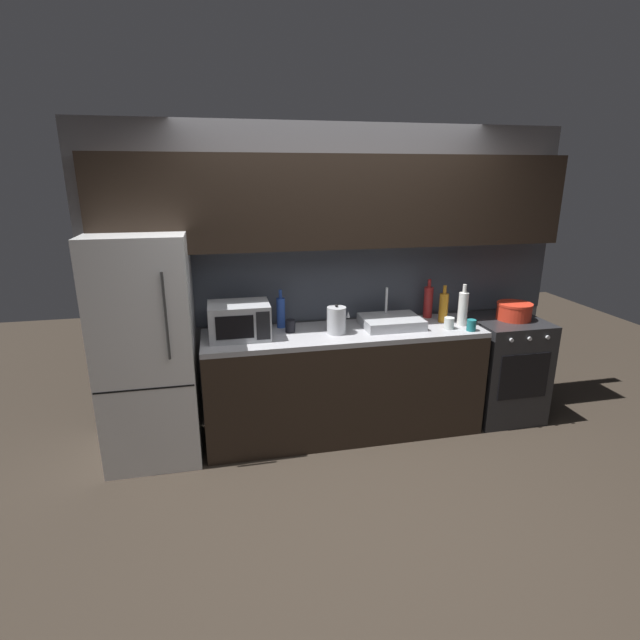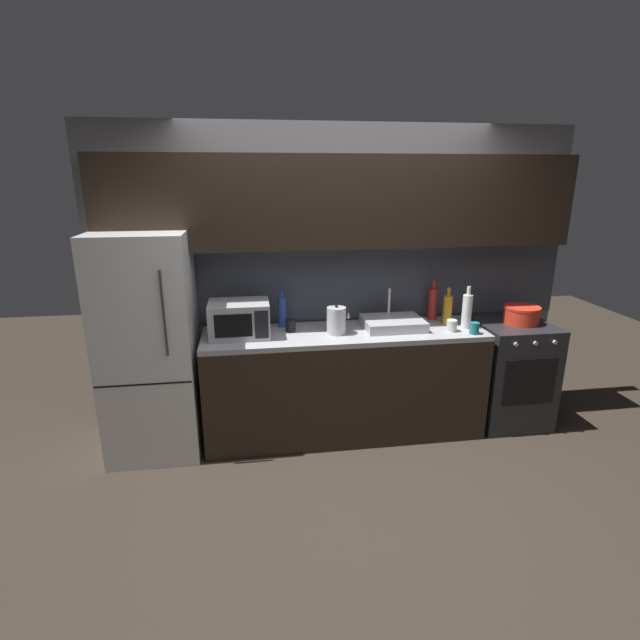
% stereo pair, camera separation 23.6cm
% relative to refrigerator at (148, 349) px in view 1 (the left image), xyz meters
% --- Properties ---
extents(ground_plane, '(10.00, 10.00, 0.00)m').
position_rel_refrigerator_xyz_m(ground_plane, '(1.51, -0.90, -0.86)').
color(ground_plane, '#2D261E').
extents(back_wall, '(4.00, 0.44, 2.50)m').
position_rel_refrigerator_xyz_m(back_wall, '(1.51, 0.30, 0.69)').
color(back_wall, slate).
rests_on(back_wall, ground).
extents(counter_run, '(2.26, 0.60, 0.90)m').
position_rel_refrigerator_xyz_m(counter_run, '(1.51, 0.00, -0.41)').
color(counter_run, black).
rests_on(counter_run, ground).
extents(refrigerator, '(0.68, 0.69, 1.72)m').
position_rel_refrigerator_xyz_m(refrigerator, '(0.00, 0.00, 0.00)').
color(refrigerator, white).
rests_on(refrigerator, ground).
extents(oven_range, '(0.60, 0.62, 0.90)m').
position_rel_refrigerator_xyz_m(oven_range, '(2.98, -0.00, -0.41)').
color(oven_range, '#232326').
rests_on(oven_range, ground).
extents(microwave, '(0.46, 0.35, 0.27)m').
position_rel_refrigerator_xyz_m(microwave, '(0.68, 0.02, 0.18)').
color(microwave, '#A8AAAF').
rests_on(microwave, counter_run).
extents(sink_basin, '(0.48, 0.38, 0.30)m').
position_rel_refrigerator_xyz_m(sink_basin, '(1.91, 0.03, 0.08)').
color(sink_basin, '#ADAFB5').
rests_on(sink_basin, counter_run).
extents(kettle, '(0.18, 0.15, 0.24)m').
position_rel_refrigerator_xyz_m(kettle, '(1.43, -0.04, 0.15)').
color(kettle, '#B7BABF').
rests_on(kettle, counter_run).
extents(wine_bottle_red, '(0.08, 0.08, 0.34)m').
position_rel_refrigerator_xyz_m(wine_bottle_red, '(2.32, 0.22, 0.18)').
color(wine_bottle_red, '#A82323').
rests_on(wine_bottle_red, counter_run).
extents(wine_bottle_white, '(0.08, 0.08, 0.35)m').
position_rel_refrigerator_xyz_m(wine_bottle_white, '(2.50, -0.05, 0.18)').
color(wine_bottle_white, silver).
rests_on(wine_bottle_white, counter_run).
extents(wine_bottle_blue, '(0.07, 0.07, 0.32)m').
position_rel_refrigerator_xyz_m(wine_bottle_blue, '(1.02, 0.20, 0.17)').
color(wine_bottle_blue, '#234299').
rests_on(wine_bottle_blue, counter_run).
extents(wine_bottle_amber, '(0.08, 0.08, 0.31)m').
position_rel_refrigerator_xyz_m(wine_bottle_amber, '(2.39, 0.06, 0.17)').
color(wine_bottle_amber, '#B27019').
rests_on(wine_bottle_amber, counter_run).
extents(mug_dark, '(0.08, 0.08, 0.10)m').
position_rel_refrigerator_xyz_m(mug_dark, '(1.08, 0.06, 0.09)').
color(mug_dark, black).
rests_on(mug_dark, counter_run).
extents(mug_teal, '(0.07, 0.07, 0.09)m').
position_rel_refrigerator_xyz_m(mug_teal, '(2.50, -0.21, 0.09)').
color(mug_teal, '#19666B').
rests_on(mug_teal, counter_run).
extents(mug_clear, '(0.08, 0.08, 0.09)m').
position_rel_refrigerator_xyz_m(mug_clear, '(2.35, -0.12, 0.09)').
color(mug_clear, silver).
rests_on(mug_clear, counter_run).
extents(cooking_pot, '(0.30, 0.30, 0.15)m').
position_rel_refrigerator_xyz_m(cooking_pot, '(3.02, 0.00, 0.11)').
color(cooking_pot, red).
rests_on(cooking_pot, oven_range).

